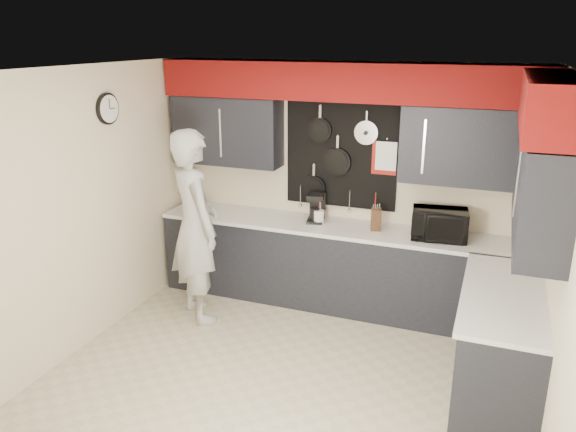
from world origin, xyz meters
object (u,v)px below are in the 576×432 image
at_px(utensil_crock, 319,217).
at_px(coffee_maker, 316,207).
at_px(person, 195,227).
at_px(knife_block, 376,220).
at_px(microwave, 439,224).

distance_m(utensil_crock, coffee_maker, 0.12).
height_order(utensil_crock, person, person).
distance_m(knife_block, coffee_maker, 0.67).
height_order(microwave, knife_block, microwave).
distance_m(knife_block, person, 1.85).
height_order(coffee_maker, person, person).
height_order(knife_block, coffee_maker, coffee_maker).
bearing_deg(utensil_crock, microwave, -0.76).
xyz_separation_m(utensil_crock, person, (-1.07, -0.77, 0.00)).
bearing_deg(coffee_maker, knife_block, -16.36).
bearing_deg(person, utensil_crock, -105.23).
relative_size(knife_block, utensil_crock, 1.54).
relative_size(microwave, knife_block, 2.35).
relative_size(microwave, coffee_maker, 1.71).
distance_m(microwave, person, 2.44).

